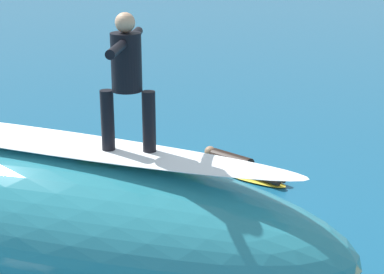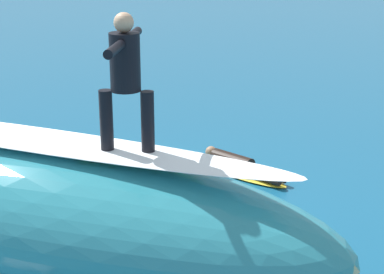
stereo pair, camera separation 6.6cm
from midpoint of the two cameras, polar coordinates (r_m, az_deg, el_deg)
name	(u,v)px [view 1 (the left image)]	position (r m, az deg, el deg)	size (l,w,h in m)	color
ground_plane	(112,213)	(10.32, -7.21, -6.68)	(120.00, 120.00, 0.00)	#145175
wave_crest	(37,209)	(8.47, -13.67, -6.18)	(8.07, 2.38, 1.79)	teal
wave_foam_lip	(32,139)	(8.14, -14.15, -0.17)	(6.86, 0.83, 0.08)	white
surfboard_riding	(129,154)	(7.45, -5.79, -1.49)	(1.92, 0.48, 0.06)	yellow
surfer_riding	(127,73)	(7.18, -6.03, 5.64)	(0.62, 1.49, 1.58)	black
surfboard_paddling	(231,170)	(11.89, 3.31, -2.94)	(2.40, 0.51, 0.06)	yellow
surfer_paddling	(237,164)	(11.76, 3.82, -2.34)	(1.63, 0.98, 0.31)	black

